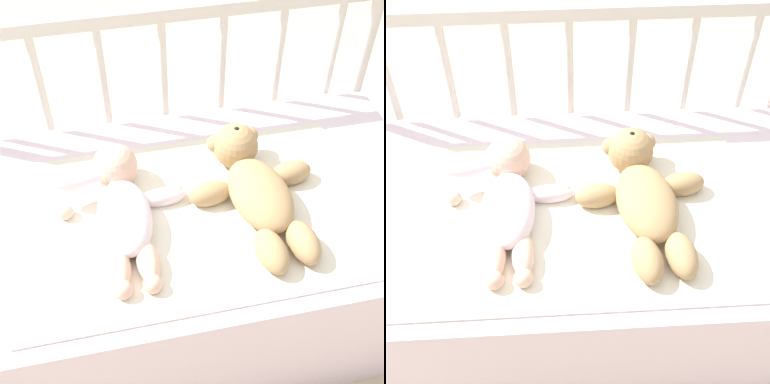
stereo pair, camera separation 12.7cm
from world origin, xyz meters
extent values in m
plane|color=#C6B293|center=(0.00, 0.00, 0.00)|extent=(12.00, 12.00, 0.00)
cube|color=silver|center=(0.00, 0.00, 0.23)|extent=(1.23, 0.69, 0.46)
cylinder|color=beige|center=(0.60, 0.37, 0.40)|extent=(0.04, 0.04, 0.80)
cube|color=beige|center=(0.00, 0.37, 0.78)|extent=(1.19, 0.03, 0.04)
cylinder|color=beige|center=(-0.33, 0.37, 0.61)|extent=(0.02, 0.02, 0.30)
cylinder|color=beige|center=(-0.17, 0.37, 0.61)|extent=(0.02, 0.02, 0.30)
cylinder|color=beige|center=(0.00, 0.37, 0.61)|extent=(0.02, 0.02, 0.30)
cylinder|color=beige|center=(0.17, 0.37, 0.61)|extent=(0.02, 0.02, 0.30)
cylinder|color=beige|center=(0.33, 0.37, 0.61)|extent=(0.02, 0.02, 0.30)
cylinder|color=beige|center=(0.50, 0.37, 0.61)|extent=(0.02, 0.02, 0.30)
cube|color=silver|center=(-0.01, -0.04, 0.46)|extent=(0.86, 0.53, 0.01)
ellipsoid|color=tan|center=(0.16, -0.04, 0.51)|extent=(0.17, 0.26, 0.09)
sphere|color=tan|center=(0.14, 0.12, 0.52)|extent=(0.12, 0.12, 0.12)
sphere|color=tan|center=(0.14, 0.12, 0.55)|extent=(0.05, 0.05, 0.05)
sphere|color=black|center=(0.14, 0.12, 0.57)|extent=(0.02, 0.02, 0.02)
sphere|color=tan|center=(0.09, 0.14, 0.52)|extent=(0.05, 0.05, 0.05)
sphere|color=tan|center=(0.19, 0.15, 0.52)|extent=(0.05, 0.05, 0.05)
ellipsoid|color=tan|center=(0.05, 0.00, 0.49)|extent=(0.12, 0.07, 0.06)
ellipsoid|color=tan|center=(0.26, 0.03, 0.49)|extent=(0.12, 0.07, 0.06)
ellipsoid|color=tan|center=(0.14, -0.20, 0.50)|extent=(0.08, 0.13, 0.07)
ellipsoid|color=tan|center=(0.22, -0.19, 0.50)|extent=(0.08, 0.13, 0.07)
ellipsoid|color=white|center=(-0.17, -0.04, 0.50)|extent=(0.13, 0.23, 0.08)
sphere|color=beige|center=(-0.17, 0.12, 0.52)|extent=(0.11, 0.11, 0.11)
ellipsoid|color=white|center=(-0.27, 0.06, 0.54)|extent=(0.12, 0.05, 0.05)
ellipsoid|color=white|center=(-0.07, 0.02, 0.48)|extent=(0.12, 0.05, 0.05)
sphere|color=beige|center=(-0.30, 0.02, 0.48)|extent=(0.04, 0.04, 0.04)
sphere|color=beige|center=(-0.03, 0.03, 0.48)|extent=(0.04, 0.04, 0.04)
ellipsoid|color=beige|center=(-0.20, -0.16, 0.49)|extent=(0.05, 0.12, 0.05)
ellipsoid|color=beige|center=(-0.13, -0.16, 0.49)|extent=(0.05, 0.12, 0.05)
sphere|color=beige|center=(-0.19, -0.22, 0.48)|extent=(0.04, 0.04, 0.04)
sphere|color=beige|center=(-0.13, -0.22, 0.48)|extent=(0.04, 0.04, 0.04)
camera|label=1|loc=(-0.18, -0.85, 1.46)|focal=50.00mm
camera|label=2|loc=(-0.05, -0.87, 1.46)|focal=50.00mm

